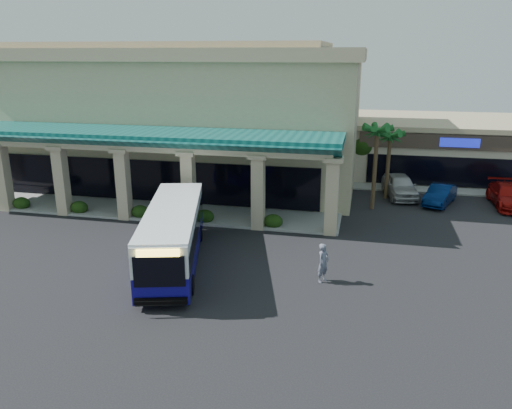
% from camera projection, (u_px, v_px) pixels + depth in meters
% --- Properties ---
extents(ground, '(110.00, 110.00, 0.00)m').
position_uv_depth(ground, '(210.00, 258.00, 26.78)').
color(ground, black).
extents(main_building, '(30.80, 14.80, 11.35)m').
position_uv_depth(main_building, '(175.00, 114.00, 41.72)').
color(main_building, '#BCB086').
rests_on(main_building, ground).
extents(arcade, '(30.00, 6.20, 5.70)m').
position_uv_depth(arcade, '(127.00, 171.00, 33.95)').
color(arcade, '#0C4A47').
rests_on(arcade, ground).
extents(strip_mall, '(22.50, 12.50, 4.90)m').
position_uv_depth(strip_mall, '(482.00, 147.00, 44.75)').
color(strip_mall, beige).
rests_on(strip_mall, ground).
extents(palm_0, '(2.40, 2.40, 6.60)m').
position_uv_depth(palm_0, '(375.00, 163.00, 34.33)').
color(palm_0, '#15511E').
rests_on(palm_0, ground).
extents(palm_1, '(2.40, 2.40, 5.80)m').
position_uv_depth(palm_1, '(388.00, 161.00, 37.04)').
color(palm_1, '#15511E').
rests_on(palm_1, ground).
extents(broadleaf_tree, '(2.60, 2.60, 4.81)m').
position_uv_depth(broadleaf_tree, '(362.00, 153.00, 42.27)').
color(broadleaf_tree, black).
rests_on(broadleaf_tree, ground).
extents(transit_bus, '(5.28, 11.12, 3.03)m').
position_uv_depth(transit_bus, '(173.00, 236.00, 25.74)').
color(transit_bus, '#120A7C').
rests_on(transit_bus, ground).
extents(pedestrian, '(0.74, 0.84, 1.93)m').
position_uv_depth(pedestrian, '(323.00, 263.00, 23.81)').
color(pedestrian, slate).
rests_on(pedestrian, ground).
extents(car_silver, '(2.97, 5.42, 1.75)m').
position_uv_depth(car_silver, '(400.00, 186.00, 37.98)').
color(car_silver, '#A5A5A6').
rests_on(car_silver, ground).
extents(car_white, '(2.93, 4.54, 1.41)m').
position_uv_depth(car_white, '(440.00, 195.00, 36.17)').
color(car_white, '#041A4B').
rests_on(car_white, ground).
extents(car_red, '(2.25, 5.42, 1.57)m').
position_uv_depth(car_red, '(509.00, 196.00, 35.61)').
color(car_red, '#990E0B').
rests_on(car_red, ground).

